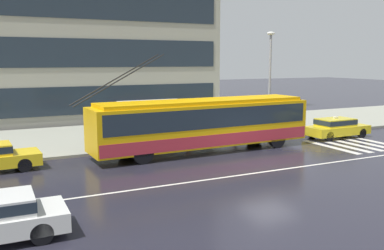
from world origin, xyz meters
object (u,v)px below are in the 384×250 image
Objects in this scene: pedestrian_approaching_curb at (145,116)px; trolleybus at (204,123)px; bus_shelter at (151,110)px; pedestrian_at_shelter at (189,122)px; street_lamp at (270,74)px; taxi_ahead_of_bus at (336,127)px; pedestrian_walking_past at (236,108)px.

trolleybus is at bearing -51.16° from pedestrian_approaching_curb.
pedestrian_at_shelter is at bearing 7.53° from bus_shelter.
pedestrian_approaching_curb is 9.03m from street_lamp.
bus_shelter is 0.59× the size of street_lamp.
trolleybus is 4.23m from pedestrian_at_shelter.
street_lamp is at bearing 139.16° from taxi_ahead_of_bus.
trolleybus is 3.40× the size of bus_shelter.
bus_shelter is 1.08m from pedestrian_approaching_curb.
trolleybus is 6.54× the size of pedestrian_walking_past.
trolleybus is 8.48× the size of pedestrian_at_shelter.
trolleybus is 4.09m from bus_shelter.
pedestrian_walking_past is at bearing 134.50° from street_lamp.
pedestrian_at_shelter is (1.02, 4.07, -0.52)m from trolleybus.
pedestrian_at_shelter is (2.66, 0.35, -0.90)m from bus_shelter.
street_lamp reaches higher than taxi_ahead_of_bus.
taxi_ahead_of_bus is at bearing -25.45° from pedestrian_at_shelter.
pedestrian_approaching_curb is 1.00× the size of pedestrian_walking_past.
trolleybus reaches higher than pedestrian_walking_past.
street_lamp is (6.37, 2.80, 2.51)m from trolleybus.
trolleybus is 6.55× the size of pedestrian_approaching_curb.
trolleybus is 2.00× the size of street_lamp.
bus_shelter is 6.46m from pedestrian_walking_past.
trolleybus is 3.12× the size of taxi_ahead_of_bus.
pedestrian_approaching_curb is at bearing 166.10° from taxi_ahead_of_bus.
bus_shelter is 1.92× the size of pedestrian_approaching_curb.
street_lamp is (8.73, -0.14, 2.32)m from pedestrian_approaching_curb.
taxi_ahead_of_bus is 9.57m from pedestrian_at_shelter.
street_lamp reaches higher than pedestrian_walking_past.
taxi_ahead_of_bus is at bearing -18.39° from bus_shelter.
trolleybus is at bearing -137.11° from pedestrian_walking_past.
pedestrian_at_shelter reaches higher than taxi_ahead_of_bus.
street_lamp is at bearing 23.71° from trolleybus.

